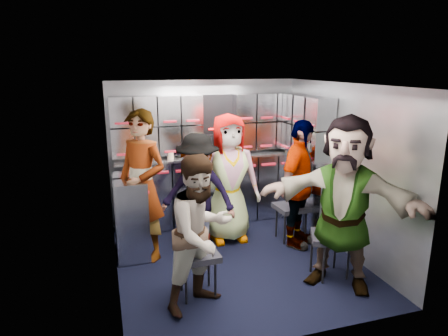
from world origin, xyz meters
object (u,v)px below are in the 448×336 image
object	(u,v)px
jump_seat_near_right	(331,240)
attendant_arc_a	(201,233)
jump_seat_mid_left	(195,212)
attendant_standing	(142,186)
attendant_arc_b	(198,193)
jump_seat_center	(224,204)
jump_seat_near_left	(198,257)
attendant_arc_e	(343,203)
attendant_arc_c	(228,178)
attendant_arc_d	(299,184)
jump_seat_mid_right	(291,209)

from	to	relation	value
jump_seat_near_right	attendant_arc_a	world-z (taller)	attendant_arc_a
jump_seat_mid_left	attendant_standing	distance (m)	0.87
attendant_arc_b	attendant_standing	bearing A→B (deg)	-145.07
jump_seat_mid_left	jump_seat_center	bearing A→B (deg)	19.81
jump_seat_near_left	jump_seat_near_right	distance (m)	1.50
jump_seat_near_right	attendant_arc_e	size ratio (longest dim) A/B	0.30
attendant_arc_a	attendant_arc_b	size ratio (longest dim) A/B	1.02
attendant_arc_b	attendant_arc_c	xyz separation A→B (m)	(0.45, 0.16, 0.10)
jump_seat_mid_left	attendant_arc_a	bearing A→B (deg)	-100.43
attendant_arc_c	jump_seat_near_right	bearing A→B (deg)	-57.61
jump_seat_near_right	attendant_arc_e	bearing A→B (deg)	-90.00
jump_seat_center	jump_seat_near_left	bearing A→B (deg)	-117.01
jump_seat_center	attendant_arc_c	bearing A→B (deg)	-90.00
attendant_arc_a	jump_seat_center	bearing A→B (deg)	38.02
jump_seat_center	attendant_standing	size ratio (longest dim) A/B	0.27
jump_seat_mid_left	attendant_arc_e	distance (m)	1.99
jump_seat_near_right	attendant_arc_d	xyz separation A→B (m)	(0.02, 0.83, 0.39)
jump_seat_mid_left	attendant_arc_a	distance (m)	1.49
attendant_standing	attendant_arc_d	size ratio (longest dim) A/B	1.10
attendant_arc_b	attendant_arc_c	world-z (taller)	attendant_arc_c
jump_seat_center	jump_seat_mid_right	size ratio (longest dim) A/B	1.02
attendant_arc_e	jump_seat_near_left	bearing A→B (deg)	-146.45
attendant_arc_d	attendant_standing	bearing A→B (deg)	131.94
jump_seat_mid_right	attendant_arc_e	bearing A→B (deg)	-91.07
jump_seat_center	jump_seat_near_right	world-z (taller)	jump_seat_center
attendant_arc_a	attendant_arc_e	world-z (taller)	attendant_arc_e
jump_seat_mid_left	attendant_arc_e	world-z (taller)	attendant_arc_e
jump_seat_center	jump_seat_near_right	distance (m)	1.65
attendant_standing	attendant_arc_e	distance (m)	2.30
attendant_arc_d	jump_seat_center	bearing A→B (deg)	101.29
jump_seat_center	attendant_arc_e	xyz separation A→B (m)	(0.78, -1.64, 0.48)
attendant_arc_e	jump_seat_mid_right	bearing A→B (deg)	131.22
attendant_arc_a	jump_seat_near_right	bearing A→B (deg)	-22.73
attendant_arc_a	jump_seat_mid_right	bearing A→B (deg)	9.27
jump_seat_near_left	attendant_arc_a	xyz separation A→B (m)	(-0.00, -0.18, 0.34)
jump_seat_near_left	attendant_standing	distance (m)	1.21
attendant_arc_b	attendant_arc_e	distance (m)	1.80
jump_seat_mid_right	attendant_standing	size ratio (longest dim) A/B	0.27
jump_seat_mid_left	jump_seat_center	world-z (taller)	jump_seat_center
attendant_arc_c	attendant_arc_e	size ratio (longest dim) A/B	0.93
jump_seat_near_right	attendant_arc_a	distance (m)	1.54
jump_seat_near_left	attendant_arc_e	xyz separation A→B (m)	(1.50, -0.23, 0.50)
jump_seat_center	attendant_arc_e	size ratio (longest dim) A/B	0.27
attendant_standing	attendant_arc_d	distance (m)	1.96
jump_seat_center	attendant_arc_e	bearing A→B (deg)	-64.43
jump_seat_mid_right	attendant_standing	distance (m)	2.01
jump_seat_mid_right	attendant_standing	xyz separation A→B (m)	(-1.95, 0.06, 0.48)
jump_seat_near_left	attendant_arc_c	size ratio (longest dim) A/B	0.28
attendant_arc_e	attendant_arc_c	bearing A→B (deg)	160.55
jump_seat_near_right	attendant_arc_c	world-z (taller)	attendant_arc_c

